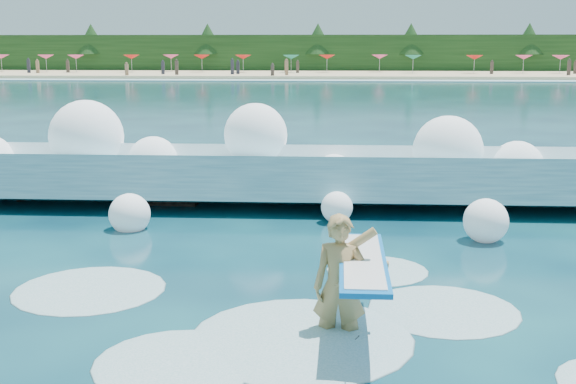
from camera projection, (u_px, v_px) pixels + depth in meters
name	position (u px, v px, depth m)	size (l,w,h in m)	color
ground	(175.00, 301.00, 10.31)	(200.00, 200.00, 0.00)	#072238
beach	(315.00, 74.00, 86.56)	(140.00, 20.00, 0.40)	tan
wet_band	(312.00, 80.00, 75.83)	(140.00, 5.00, 0.08)	silver
treeline	(317.00, 54.00, 95.89)	(140.00, 4.00, 5.00)	black
breaking_wave	(299.00, 178.00, 16.67)	(19.39, 2.96, 1.67)	teal
rock_cluster	(161.00, 178.00, 17.70)	(8.03, 2.94, 1.19)	black
surfer_with_board	(345.00, 282.00, 9.01)	(0.94, 2.98, 1.85)	#A8834E
wave_spray	(280.00, 154.00, 16.45)	(15.78, 4.61, 2.45)	white
surf_foam	(286.00, 321.00, 9.53)	(8.70, 5.49, 0.14)	silver
beach_umbrellas	(314.00, 57.00, 87.61)	(110.57, 6.54, 0.50)	#E8447F
beachgoers	(335.00, 68.00, 82.85)	(103.58, 13.82, 1.94)	#3F332D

